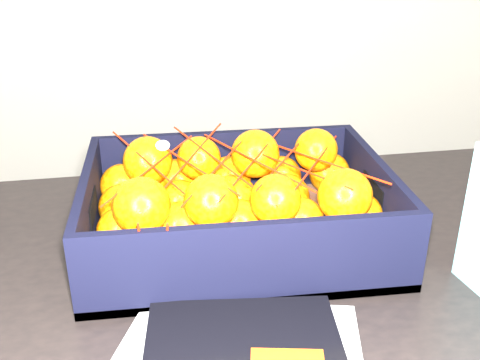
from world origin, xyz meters
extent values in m
cube|color=black|center=(0.13, 0.30, 0.73)|extent=(1.23, 0.85, 0.04)
cylinder|color=black|center=(0.68, 0.65, 0.35)|extent=(0.06, 0.06, 0.71)
cube|color=brown|center=(0.14, 0.43, 0.76)|extent=(0.42, 0.32, 0.01)
cube|color=black|center=(0.14, 0.59, 0.81)|extent=(0.42, 0.01, 0.11)
cube|color=black|center=(0.14, 0.28, 0.81)|extent=(0.42, 0.01, 0.11)
cube|color=black|center=(-0.06, 0.43, 0.81)|extent=(0.01, 0.29, 0.11)
cube|color=black|center=(0.35, 0.43, 0.81)|extent=(0.01, 0.29, 0.11)
sphere|color=orange|center=(-0.02, 0.33, 0.80)|extent=(0.07, 0.07, 0.07)
sphere|color=orange|center=(-0.02, 0.40, 0.80)|extent=(0.07, 0.07, 0.07)
sphere|color=orange|center=(-0.02, 0.47, 0.80)|extent=(0.07, 0.07, 0.07)
sphere|color=orange|center=(-0.02, 0.54, 0.80)|extent=(0.07, 0.07, 0.07)
sphere|color=orange|center=(0.06, 0.32, 0.80)|extent=(0.07, 0.07, 0.07)
sphere|color=orange|center=(0.06, 0.40, 0.80)|extent=(0.07, 0.07, 0.07)
sphere|color=orange|center=(0.06, 0.47, 0.80)|extent=(0.07, 0.07, 0.07)
sphere|color=orange|center=(0.06, 0.55, 0.80)|extent=(0.07, 0.07, 0.07)
sphere|color=orange|center=(0.15, 0.33, 0.80)|extent=(0.07, 0.07, 0.07)
sphere|color=orange|center=(0.14, 0.40, 0.80)|extent=(0.07, 0.07, 0.07)
sphere|color=orange|center=(0.14, 0.47, 0.80)|extent=(0.07, 0.07, 0.07)
sphere|color=orange|center=(0.14, 0.55, 0.80)|extent=(0.07, 0.07, 0.07)
sphere|color=orange|center=(0.22, 0.33, 0.80)|extent=(0.07, 0.07, 0.07)
sphere|color=orange|center=(0.23, 0.39, 0.80)|extent=(0.07, 0.07, 0.07)
sphere|color=orange|center=(0.22, 0.47, 0.80)|extent=(0.07, 0.07, 0.07)
sphere|color=orange|center=(0.23, 0.54, 0.80)|extent=(0.07, 0.07, 0.07)
sphere|color=orange|center=(0.31, 0.32, 0.80)|extent=(0.07, 0.07, 0.07)
sphere|color=orange|center=(0.31, 0.40, 0.80)|extent=(0.07, 0.07, 0.07)
sphere|color=orange|center=(0.31, 0.47, 0.80)|extent=(0.07, 0.07, 0.07)
sphere|color=orange|center=(0.31, 0.55, 0.80)|extent=(0.07, 0.07, 0.07)
sphere|color=orange|center=(0.01, 0.36, 0.85)|extent=(0.07, 0.07, 0.07)
sphere|color=orange|center=(0.02, 0.51, 0.85)|extent=(0.07, 0.07, 0.07)
sphere|color=orange|center=(0.10, 0.36, 0.85)|extent=(0.07, 0.07, 0.07)
sphere|color=orange|center=(0.10, 0.51, 0.85)|extent=(0.07, 0.07, 0.07)
sphere|color=orange|center=(0.18, 0.36, 0.85)|extent=(0.07, 0.07, 0.07)
sphere|color=orange|center=(0.18, 0.51, 0.85)|extent=(0.07, 0.07, 0.07)
sphere|color=orange|center=(0.27, 0.36, 0.85)|extent=(0.07, 0.07, 0.07)
sphere|color=orange|center=(0.28, 0.52, 0.85)|extent=(0.07, 0.07, 0.07)
cylinder|color=red|center=(0.03, 0.44, 0.87)|extent=(0.12, 0.22, 0.03)
cylinder|color=red|center=(0.07, 0.44, 0.88)|extent=(0.12, 0.22, 0.01)
cylinder|color=red|center=(0.12, 0.43, 0.87)|extent=(0.12, 0.22, 0.03)
cylinder|color=red|center=(0.17, 0.43, 0.88)|extent=(0.12, 0.22, 0.00)
cylinder|color=red|center=(0.21, 0.43, 0.87)|extent=(0.12, 0.22, 0.02)
cylinder|color=red|center=(0.26, 0.43, 0.87)|extent=(0.12, 0.22, 0.02)
cylinder|color=red|center=(0.03, 0.43, 0.87)|extent=(0.12, 0.22, 0.00)
cylinder|color=red|center=(0.07, 0.44, 0.87)|extent=(0.12, 0.22, 0.03)
cylinder|color=red|center=(0.12, 0.43, 0.87)|extent=(0.12, 0.22, 0.01)
cylinder|color=red|center=(0.17, 0.43, 0.87)|extent=(0.12, 0.22, 0.01)
cylinder|color=red|center=(0.21, 0.44, 0.87)|extent=(0.12, 0.22, 0.02)
cylinder|color=red|center=(0.26, 0.44, 0.87)|extent=(0.12, 0.22, 0.02)
cylinder|color=red|center=(0.01, 0.29, 0.83)|extent=(0.00, 0.03, 0.09)
cylinder|color=red|center=(0.04, 0.29, 0.83)|extent=(0.01, 0.04, 0.08)
camera|label=1|loc=(0.05, -0.28, 1.18)|focal=42.69mm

